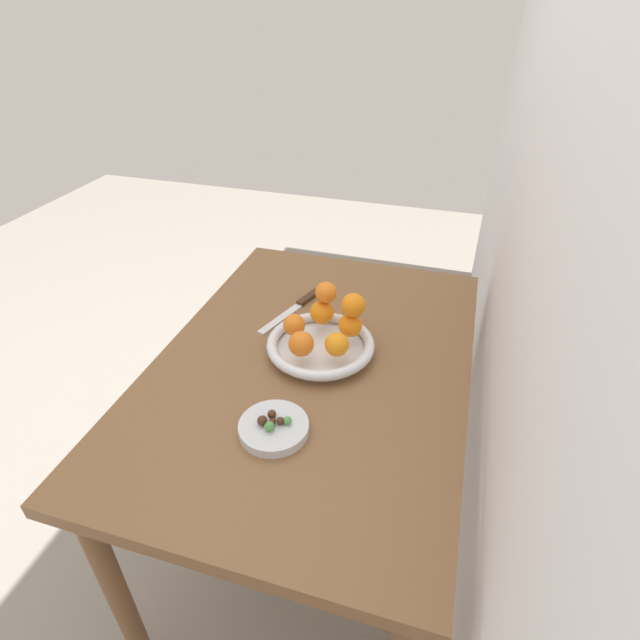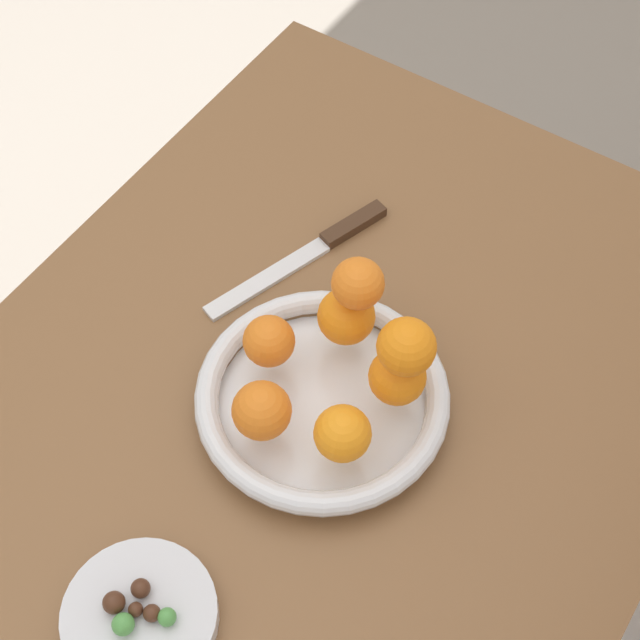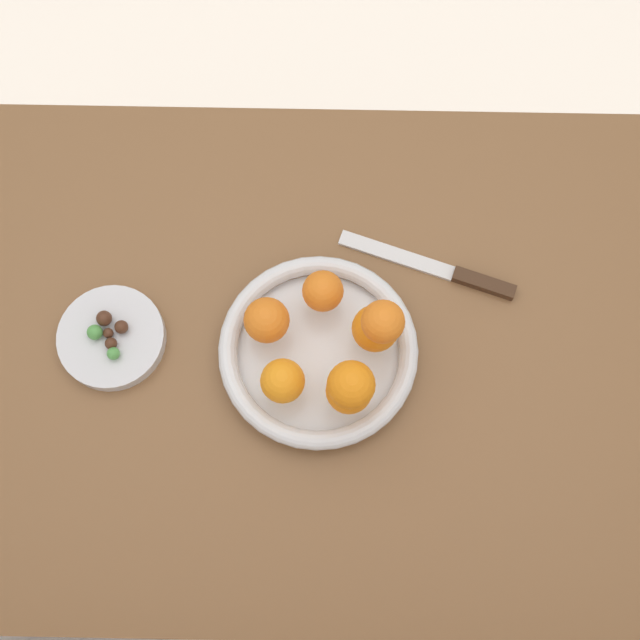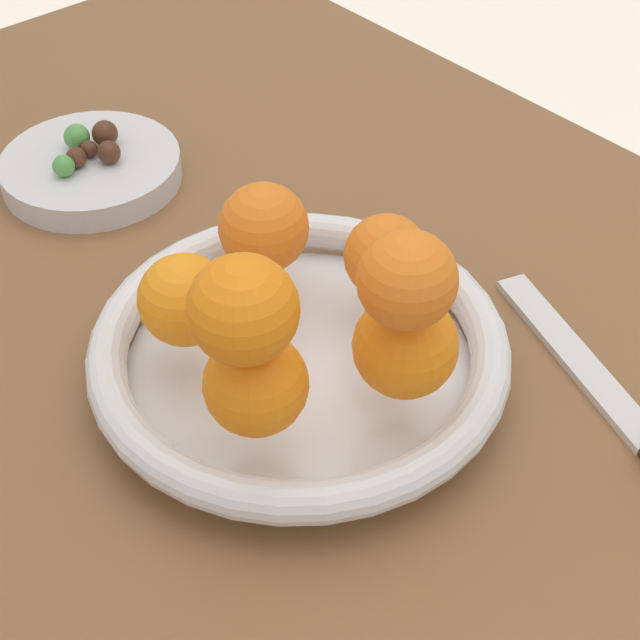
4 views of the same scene
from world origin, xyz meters
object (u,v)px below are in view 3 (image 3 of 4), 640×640
orange_0 (267,320)px  candy_ball_4 (108,333)px  orange_5 (383,320)px  candy_ball_3 (113,354)px  candy_ball_5 (104,318)px  dining_table (295,364)px  candy_ball_1 (95,332)px  orange_1 (283,381)px  orange_2 (349,391)px  orange_6 (351,385)px  candy_ball_0 (121,327)px  knife (442,270)px  orange_3 (375,328)px  orange_4 (323,291)px  candy_dish (112,338)px  candy_ball_2 (111,343)px  fruit_bowl (318,351)px

orange_0 → candy_ball_4: orange_0 is taller
orange_5 → candy_ball_3: bearing=3.7°
orange_0 → candy_ball_5: 0.23m
dining_table → candy_ball_1: size_ratio=51.40×
orange_1 → orange_2: (-0.09, 0.01, 0.00)m
orange_6 → candy_ball_3: (0.32, -0.06, -0.10)m
orange_2 → candy_ball_0: (0.31, -0.09, -0.04)m
dining_table → orange_2: (-0.08, 0.07, 0.16)m
orange_0 → knife: orange_0 is taller
orange_3 → orange_4: 0.09m
candy_dish → orange_2: bearing=165.9°
orange_3 → candy_ball_2: (0.36, 0.02, -0.04)m
orange_6 → candy_ball_3: 0.34m
orange_3 → candy_ball_4: orange_3 is taller
orange_0 → orange_2: bearing=139.6°
orange_1 → orange_3: bearing=-148.9°
fruit_bowl → orange_1: 0.08m
orange_1 → orange_5: (-0.12, -0.07, 0.06)m
orange_5 → candy_ball_1: (0.38, -0.01, -0.10)m
candy_ball_1 → dining_table: bearing=178.2°
candy_ball_0 → candy_ball_5: candy_ball_5 is taller
candy_ball_3 → candy_ball_1: bearing=-46.2°
orange_1 → candy_ball_3: 0.24m
dining_table → candy_ball_0: (0.23, -0.02, 0.12)m
candy_dish → knife: candy_dish is taller
dining_table → orange_4: (-0.04, -0.06, 0.16)m
candy_dish → candy_ball_4: size_ratio=10.33×
candy_ball_5 → candy_ball_2: bearing=109.2°
orange_1 → candy_ball_4: 0.26m
orange_4 → orange_0: bearing=30.4°
orange_2 → candy_ball_0: orange_2 is taller
orange_1 → dining_table: bearing=-99.1°
orange_0 → candy_ball_3: bearing=10.5°
candy_ball_2 → orange_3: bearing=-177.5°
orange_3 → knife: orange_3 is taller
dining_table → candy_ball_4: candy_ball_4 is taller
candy_ball_0 → knife: bearing=-167.2°
orange_5 → candy_ball_5: 0.39m
orange_2 → knife: (-0.13, -0.19, -0.06)m
orange_0 → orange_3: size_ratio=0.98×
orange_0 → orange_6: size_ratio=1.03×
orange_5 → candy_ball_2: orange_5 is taller
candy_ball_1 → candy_ball_2: 0.03m
orange_0 → knife: bearing=-157.7°
orange_0 → dining_table: bearing=151.9°
candy_dish → knife: size_ratio=0.58×
candy_ball_0 → candy_ball_1: candy_ball_1 is taller
orange_1 → candy_ball_4: size_ratio=4.08×
orange_1 → orange_0: bearing=-73.8°
dining_table → candy_ball_1: (0.27, -0.01, 0.12)m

